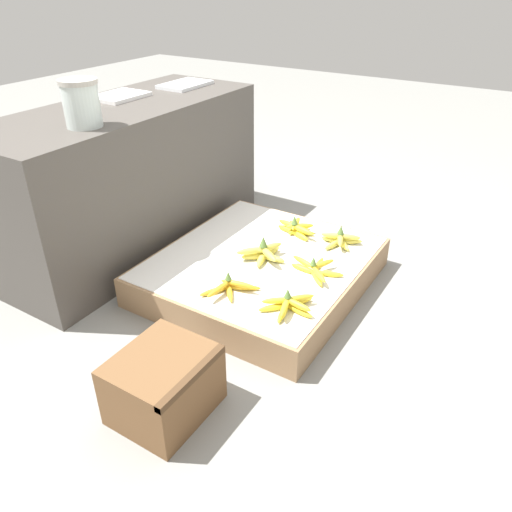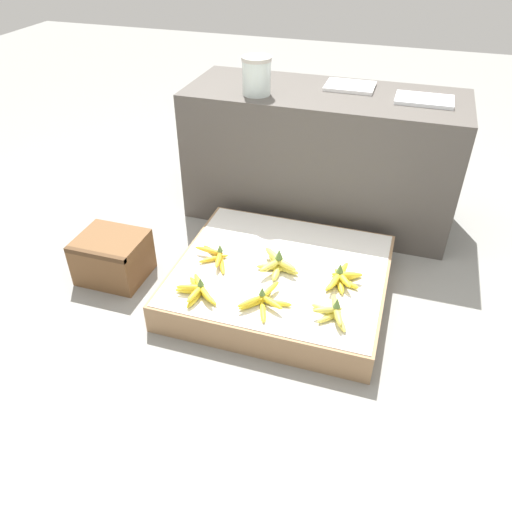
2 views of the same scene
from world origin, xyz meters
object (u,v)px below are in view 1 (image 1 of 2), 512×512
at_px(banana_bunch_middle_midright, 296,228).
at_px(banana_bunch_front_midright, 340,240).
at_px(banana_bunch_front_midleft, 316,269).
at_px(banana_bunch_middle_left, 229,287).
at_px(banana_bunch_middle_midleft, 264,253).
at_px(foam_tray_white, 120,96).
at_px(banana_bunch_front_left, 289,305).
at_px(wooden_crate, 164,385).
at_px(glass_jar, 81,103).

bearing_deg(banana_bunch_middle_midright, banana_bunch_front_midright, -88.73).
bearing_deg(banana_bunch_front_midleft, banana_bunch_middle_midright, 40.49).
relative_size(banana_bunch_middle_left, banana_bunch_middle_midleft, 0.98).
bearing_deg(foam_tray_white, banana_bunch_front_left, -108.93).
bearing_deg(banana_bunch_front_midright, banana_bunch_front_left, -175.79).
bearing_deg(banana_bunch_middle_midright, banana_bunch_front_left, -154.75).
xyz_separation_m(wooden_crate, banana_bunch_front_left, (0.52, -0.17, 0.06)).
relative_size(wooden_crate, banana_bunch_middle_midright, 1.47).
distance_m(wooden_crate, banana_bunch_middle_left, 0.51).
bearing_deg(wooden_crate, glass_jar, 57.19).
xyz_separation_m(banana_bunch_front_midright, banana_bunch_middle_left, (-0.60, 0.22, -0.00)).
height_order(banana_bunch_middle_midleft, foam_tray_white, foam_tray_white).
distance_m(banana_bunch_front_midright, foam_tray_white, 1.27).
bearing_deg(banana_bunch_front_left, banana_bunch_middle_midleft, 45.11).
bearing_deg(wooden_crate, foam_tray_white, 47.37).
xyz_separation_m(banana_bunch_middle_midleft, glass_jar, (-0.31, 0.66, 0.63)).
relative_size(banana_bunch_front_midleft, banana_bunch_front_midright, 1.30).
bearing_deg(glass_jar, banana_bunch_middle_midleft, -65.01).
relative_size(banana_bunch_middle_left, banana_bunch_middle_midright, 0.94).
bearing_deg(banana_bunch_front_midleft, banana_bunch_middle_left, 143.05).
height_order(banana_bunch_front_left, banana_bunch_front_midright, banana_bunch_front_midright).
distance_m(banana_bunch_middle_midleft, banana_bunch_middle_midright, 0.30).
height_order(banana_bunch_front_left, banana_bunch_middle_midleft, banana_bunch_middle_midleft).
height_order(banana_bunch_front_left, banana_bunch_middle_midright, banana_bunch_middle_midright).
bearing_deg(foam_tray_white, banana_bunch_middle_left, -114.75).
relative_size(banana_bunch_front_left, banana_bunch_middle_midleft, 1.05).
bearing_deg(banana_bunch_front_left, wooden_crate, 161.89).
bearing_deg(banana_bunch_front_midright, foam_tray_white, 98.67).
bearing_deg(banana_bunch_front_midright, wooden_crate, 173.33).
bearing_deg(banana_bunch_front_midright, banana_bunch_middle_midright, 91.27).
height_order(banana_bunch_front_left, foam_tray_white, foam_tray_white).
relative_size(wooden_crate, banana_bunch_middle_midleft, 1.53).
height_order(wooden_crate, banana_bunch_front_midleft, banana_bunch_front_midleft).
distance_m(banana_bunch_middle_left, banana_bunch_middle_midright, 0.59).
distance_m(glass_jar, foam_tray_white, 0.51).
xyz_separation_m(banana_bunch_front_midleft, banana_bunch_middle_left, (-0.31, 0.23, -0.00)).
relative_size(banana_bunch_front_left, banana_bunch_front_midright, 1.14).
height_order(wooden_crate, banana_bunch_middle_midleft, banana_bunch_middle_midleft).
relative_size(banana_bunch_middle_midright, foam_tray_white, 0.84).
distance_m(banana_bunch_front_midleft, glass_jar, 1.15).
distance_m(banana_bunch_front_left, foam_tray_white, 1.36).
relative_size(wooden_crate, banana_bunch_middle_left, 1.56).
bearing_deg(banana_bunch_middle_left, banana_bunch_middle_midright, 0.91).
xyz_separation_m(banana_bunch_middle_left, banana_bunch_middle_midright, (0.59, 0.01, 0.00)).
distance_m(banana_bunch_middle_left, glass_jar, 0.93).
height_order(banana_bunch_middle_midright, foam_tray_white, foam_tray_white).
height_order(banana_bunch_middle_midleft, banana_bunch_middle_midright, banana_bunch_middle_midleft).
xyz_separation_m(wooden_crate, foam_tray_white, (0.93, 1.01, 0.61)).
distance_m(banana_bunch_front_left, banana_bunch_middle_left, 0.26).
height_order(banana_bunch_front_midright, banana_bunch_middle_left, banana_bunch_front_midright).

